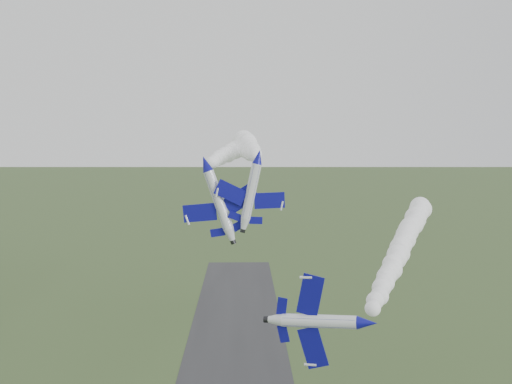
% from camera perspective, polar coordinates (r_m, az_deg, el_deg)
% --- Properties ---
extents(jet_lead, '(6.16, 11.83, 10.00)m').
position_cam_1_polar(jet_lead, '(61.10, 11.08, -12.76)').
color(jet_lead, silver).
extents(smoke_trail_jet_lead, '(28.02, 73.24, 4.56)m').
position_cam_1_polar(smoke_trail_jet_lead, '(100.31, 14.68, -4.71)').
color(smoke_trail_jet_lead, white).
extents(jet_pair_left, '(11.09, 13.97, 4.59)m').
position_cam_1_polar(jet_pair_left, '(84.83, -5.08, 2.87)').
color(jet_pair_left, silver).
extents(smoke_trail_jet_pair_left, '(10.44, 72.48, 4.81)m').
position_cam_1_polar(smoke_trail_jet_pair_left, '(124.44, -2.38, 4.10)').
color(smoke_trail_jet_pair_left, white).
extents(jet_pair_right, '(10.29, 12.60, 3.60)m').
position_cam_1_polar(jet_pair_right, '(83.89, 0.25, 3.57)').
color(jet_pair_right, silver).
extents(smoke_trail_jet_pair_right, '(9.08, 74.72, 5.87)m').
position_cam_1_polar(smoke_trail_jet_pair_right, '(123.74, -0.85, 4.53)').
color(smoke_trail_jet_pair_right, white).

